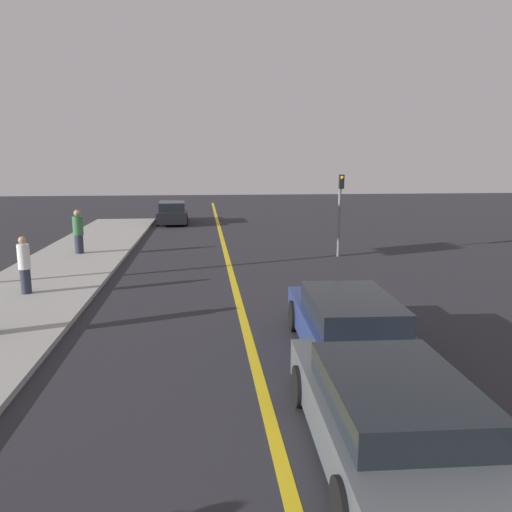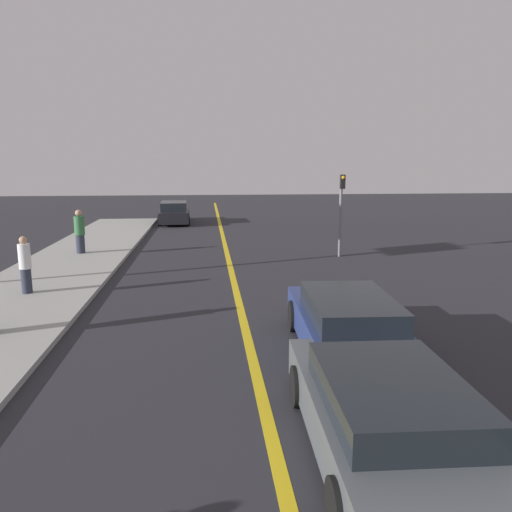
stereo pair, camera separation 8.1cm
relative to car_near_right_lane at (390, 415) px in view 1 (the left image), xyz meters
name	(u,v)px [view 1 (the left image)]	position (x,y,z in m)	size (l,w,h in m)	color
road_center_line	(230,270)	(-1.38, 11.65, -0.59)	(0.20, 60.00, 0.01)	gold
sidewalk_left	(49,279)	(-7.27, 10.62, -0.52)	(3.73, 33.92, 0.13)	#9E9E99
car_near_right_lane	(390,415)	(0.00, 0.00, 0.00)	(2.11, 4.57, 1.19)	#4C5156
car_ahead_center	(348,325)	(0.47, 3.45, 0.03)	(2.06, 4.73, 1.25)	navy
car_far_distant	(172,213)	(-4.22, 25.87, 0.06)	(2.04, 4.70, 1.35)	black
pedestrian_far_standing	(24,265)	(-7.28, 8.55, 0.35)	(0.33, 0.33, 1.61)	#282D3D
pedestrian_by_sign	(78,232)	(-7.31, 14.90, 0.41)	(0.40, 0.40, 1.76)	#282D3D
traffic_light	(340,206)	(3.12, 13.72, 1.47)	(0.18, 0.40, 3.28)	slate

